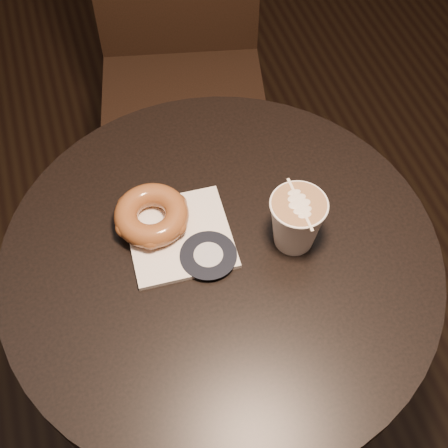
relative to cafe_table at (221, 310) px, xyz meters
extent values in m
plane|color=black|center=(0.00, 0.00, -0.55)|extent=(4.50, 4.50, 0.00)
cylinder|color=black|center=(0.00, 0.00, 0.18)|extent=(0.70, 0.70, 0.03)
cylinder|color=black|center=(0.00, 0.00, -0.18)|extent=(0.07, 0.07, 0.70)
cylinder|color=black|center=(0.00, 0.00, -0.54)|extent=(0.44, 0.44, 0.02)
cube|color=black|center=(0.10, 0.63, -0.09)|extent=(0.49, 0.49, 0.04)
cylinder|color=black|center=(-0.11, 0.50, -0.32)|extent=(0.04, 0.04, 0.46)
cylinder|color=black|center=(0.23, 0.42, -0.32)|extent=(0.04, 0.04, 0.46)
cylinder|color=black|center=(-0.04, 0.84, -0.32)|extent=(0.04, 0.04, 0.46)
cylinder|color=black|center=(0.30, 0.76, -0.32)|extent=(0.04, 0.04, 0.46)
cube|color=white|center=(-0.05, 0.05, 0.20)|extent=(0.17, 0.17, 0.01)
torus|color=brown|center=(-0.09, 0.09, 0.23)|extent=(0.12, 0.12, 0.04)
camera|label=1|loc=(-0.15, -0.49, 1.04)|focal=50.00mm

